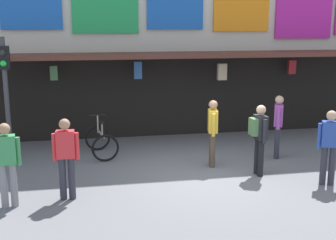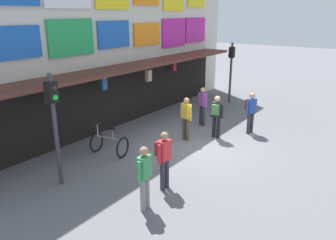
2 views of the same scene
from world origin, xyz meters
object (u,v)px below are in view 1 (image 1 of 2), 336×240
at_px(pedestrian_in_yellow, 66,152).
at_px(pedestrian_in_purple, 7,161).
at_px(bicycle_parked, 101,142).
at_px(pedestrian_in_green, 259,135).
at_px(pedestrian_in_white, 329,142).
at_px(pedestrian_in_blue, 213,129).
at_px(pedestrian_in_red, 278,123).
at_px(traffic_light_near, 5,81).

distance_m(pedestrian_in_yellow, pedestrian_in_purple, 1.12).
bearing_deg(pedestrian_in_purple, bicycle_parked, 58.87).
height_order(pedestrian_in_green, pedestrian_in_white, same).
bearing_deg(pedestrian_in_blue, pedestrian_in_yellow, -156.77).
relative_size(pedestrian_in_yellow, pedestrian_in_white, 1.00).
height_order(pedestrian_in_yellow, pedestrian_in_blue, same).
relative_size(pedestrian_in_purple, pedestrian_in_white, 1.00).
xyz_separation_m(pedestrian_in_yellow, pedestrian_in_blue, (3.48, 1.49, -0.04)).
xyz_separation_m(pedestrian_in_red, pedestrian_in_green, (-1.02, -1.20, 0.04)).
xyz_separation_m(bicycle_parked, pedestrian_in_blue, (2.69, -1.41, 0.55)).
relative_size(pedestrian_in_green, pedestrian_in_blue, 1.00).
xyz_separation_m(pedestrian_in_purple, pedestrian_in_white, (6.73, 0.01, 0.04)).
bearing_deg(pedestrian_in_green, pedestrian_in_blue, 136.30).
height_order(pedestrian_in_purple, pedestrian_in_white, same).
xyz_separation_m(pedestrian_in_green, pedestrian_in_blue, (-0.87, 0.84, -0.04)).
relative_size(bicycle_parked, pedestrian_in_red, 0.75).
distance_m(pedestrian_in_yellow, pedestrian_in_red, 5.68).
xyz_separation_m(pedestrian_in_yellow, pedestrian_in_red, (5.37, 1.85, -0.04)).
distance_m(pedestrian_in_white, pedestrian_in_blue, 2.74).
relative_size(traffic_light_near, pedestrian_in_green, 1.90).
height_order(pedestrian_in_green, pedestrian_in_blue, same).
relative_size(pedestrian_in_red, pedestrian_in_blue, 1.00).
bearing_deg(pedestrian_in_blue, pedestrian_in_red, 10.79).
xyz_separation_m(pedestrian_in_red, pedestrian_in_purple, (-6.47, -2.07, 0.00)).
xyz_separation_m(bicycle_parked, pedestrian_in_purple, (-1.89, -3.12, 0.55)).
xyz_separation_m(pedestrian_in_red, pedestrian_in_blue, (-1.89, -0.36, 0.00)).
relative_size(pedestrian_in_red, pedestrian_in_purple, 1.00).
bearing_deg(pedestrian_in_red, pedestrian_in_blue, -169.21).
height_order(traffic_light_near, pedestrian_in_yellow, traffic_light_near).
height_order(pedestrian_in_purple, pedestrian_in_blue, same).
bearing_deg(pedestrian_in_white, pedestrian_in_yellow, 177.89).
bearing_deg(traffic_light_near, bicycle_parked, 8.59).
bearing_deg(pedestrian_in_blue, pedestrian_in_white, -38.32).
bearing_deg(pedestrian_in_red, pedestrian_in_purple, -162.23).
bearing_deg(bicycle_parked, pedestrian_in_red, -12.89).
relative_size(traffic_light_near, bicycle_parked, 2.55).
height_order(pedestrian_in_red, pedestrian_in_blue, same).
distance_m(pedestrian_in_red, pedestrian_in_purple, 6.79).
bearing_deg(pedestrian_in_purple, pedestrian_in_yellow, 11.29).
bearing_deg(traffic_light_near, pedestrian_in_green, -18.00).
distance_m(pedestrian_in_green, pedestrian_in_purple, 5.52).
distance_m(traffic_light_near, pedestrian_in_white, 7.73).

